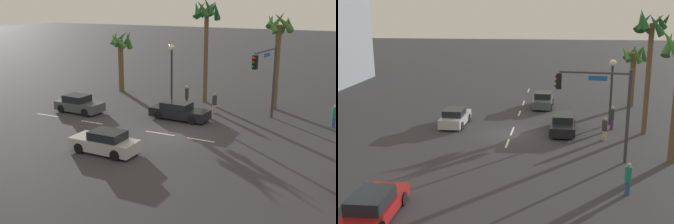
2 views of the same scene
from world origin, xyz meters
The scene contains 16 objects.
ground_plane centered at (0.00, 0.00, 0.00)m, with size 220.00×220.00×0.00m, color #333338.
lane_stripe_1 centered at (-11.06, 0.00, 0.01)m, with size 2.18×0.14×0.01m, color silver.
lane_stripe_2 centered at (-6.67, 0.00, 0.01)m, with size 2.02×0.14×0.01m, color silver.
lane_stripe_3 centered at (-0.85, 0.00, 0.01)m, with size 2.26×0.14×0.01m, color silver.
lane_stripe_4 centered at (2.22, 0.00, 0.01)m, with size 1.96×0.14×0.01m, color silver.
car_1 centered at (-1.22, 3.86, 0.62)m, with size 4.69×1.98×1.32m.
car_2 centered at (-2.02, -4.78, 0.64)m, with size 4.22×1.85×1.39m.
car_3 centered at (-9.48, 2.00, 0.65)m, with size 4.06×2.00×1.42m.
traffic_signal centered at (4.93, 6.03, 3.87)m, with size 0.71×4.49×5.70m.
streetlamp centered at (-3.76, 7.63, 3.79)m, with size 0.56×0.56×5.31m.
pedestrian_0 centered at (9.73, 7.00, 0.89)m, with size 0.48×0.48×1.69m.
pedestrian_1 centered at (-2.29, 7.63, 1.00)m, with size 0.44×0.44×1.87m.
pedestrian_2 centered at (0.59, 6.78, 0.87)m, with size 0.55×0.55×1.67m.
palm_tree_0 centered at (-10.76, 10.46, 4.35)m, with size 2.23×2.76×6.10m.
palm_tree_2 centered at (-1.58, 9.92, 7.16)m, with size 2.60×2.67×9.25m.
palm_tree_3 centered at (4.62, 10.39, 5.82)m, with size 2.47×2.73×8.13m.
Camera 1 is at (12.05, -24.00, 8.94)m, focal length 44.09 mm.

